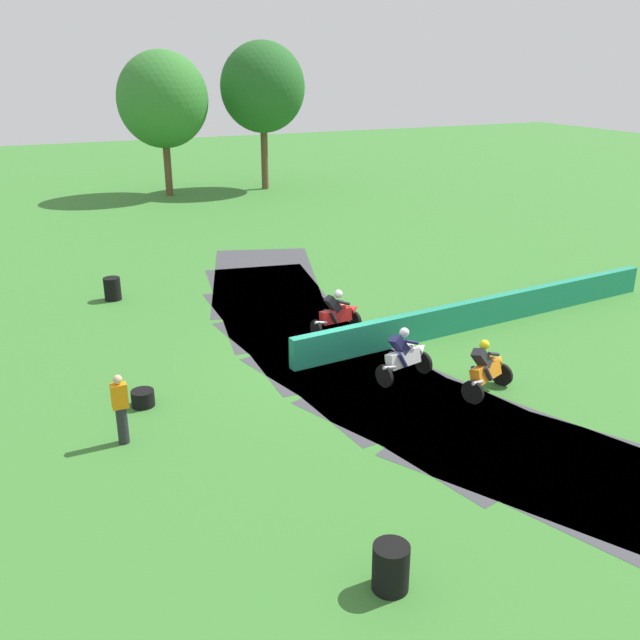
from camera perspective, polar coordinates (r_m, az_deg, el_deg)
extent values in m
plane|color=#38752D|center=(19.58, 1.04, -3.31)|extent=(120.00, 120.00, 0.00)
cube|color=#3D3D42|center=(27.00, -4.52, 3.42)|extent=(6.44, 9.56, 0.01)
cube|color=#3D3D42|center=(24.40, -3.83, 1.56)|extent=(5.41, 9.34, 0.01)
cube|color=#3D3D42|center=(21.91, -2.03, -0.65)|extent=(4.29, 8.95, 0.01)
cube|color=#3D3D42|center=(19.62, 1.25, -3.25)|extent=(4.67, 9.10, 0.01)
cube|color=#3D3D42|center=(17.66, 6.39, -6.22)|extent=(5.76, 9.43, 0.01)
cube|color=#3D3D42|center=(16.19, 13.66, -9.35)|extent=(6.75, 9.59, 0.01)
cube|color=#3D3D42|center=(15.39, 22.92, -12.22)|extent=(7.61, 9.57, 0.01)
cube|color=#1E8466|center=(22.66, 13.46, 0.71)|extent=(13.91, 1.56, 0.90)
cylinder|color=black|center=(21.65, 2.91, -0.10)|extent=(0.16, 0.67, 0.67)
cylinder|color=black|center=(20.96, -0.29, -0.79)|extent=(0.16, 0.67, 0.67)
cube|color=red|center=(21.22, 1.29, 0.34)|extent=(1.03, 0.43, 0.43)
ellipsoid|color=red|center=(21.25, 1.66, 1.11)|extent=(0.47, 0.35, 0.27)
cone|color=red|center=(21.54, 2.81, 0.97)|extent=(0.42, 0.38, 0.44)
cylinder|color=#B2B2B7|center=(20.85, 0.07, -0.22)|extent=(0.42, 0.13, 0.17)
cube|color=black|center=(21.09, 1.05, 1.31)|extent=(0.53, 0.35, 0.59)
sphere|color=white|center=(21.13, 1.52, 2.15)|extent=(0.26, 0.26, 0.26)
cylinder|color=black|center=(21.37, 1.43, 1.58)|extent=(0.43, 0.13, 0.24)
cylinder|color=black|center=(21.07, 1.95, 1.42)|extent=(0.43, 0.13, 0.24)
cylinder|color=black|center=(21.28, 0.62, 0.40)|extent=(0.28, 0.15, 0.42)
cylinder|color=black|center=(20.98, 1.13, 0.22)|extent=(0.28, 0.15, 0.42)
cylinder|color=black|center=(18.91, 8.44, -3.48)|extent=(0.24, 0.72, 0.71)
cylinder|color=black|center=(18.02, 5.28, -4.59)|extent=(0.24, 0.72, 0.71)
cube|color=silver|center=(18.38, 6.80, -3.13)|extent=(1.05, 0.56, 0.45)
ellipsoid|color=silver|center=(18.43, 7.13, -2.21)|extent=(0.50, 0.41, 0.29)
cone|color=silver|center=(18.79, 8.27, -2.26)|extent=(0.46, 0.43, 0.46)
cylinder|color=#B2B2B7|center=(17.93, 5.69, -3.89)|extent=(0.42, 0.18, 0.17)
cube|color=#1E1E4C|center=(18.23, 6.50, -2.03)|extent=(0.56, 0.38, 0.61)
sphere|color=white|center=(18.31, 6.90, -1.02)|extent=(0.26, 0.26, 0.26)
cylinder|color=#1E1E4C|center=(18.54, 6.74, -1.70)|extent=(0.44, 0.16, 0.24)
cylinder|color=#1E1E4C|center=(18.28, 7.51, -1.81)|extent=(0.44, 0.16, 0.24)
cylinder|color=#1E1E4C|center=(18.39, 6.01, -3.14)|extent=(0.30, 0.17, 0.42)
cylinder|color=#1E1E4C|center=(18.13, 6.77, -3.27)|extent=(0.30, 0.17, 0.42)
cylinder|color=black|center=(18.64, 14.62, -4.34)|extent=(0.36, 0.72, 0.74)
cylinder|color=black|center=(17.52, 12.36, -5.79)|extent=(0.36, 0.72, 0.74)
cube|color=orange|center=(17.99, 13.38, -4.14)|extent=(1.07, 0.72, 0.46)
ellipsoid|color=orange|center=(18.06, 13.55, -3.18)|extent=(0.53, 0.47, 0.31)
cone|color=orange|center=(18.51, 14.40, -3.12)|extent=(0.50, 0.45, 0.47)
cylinder|color=#B2B2B7|center=(17.47, 12.75, -5.01)|extent=(0.41, 0.24, 0.18)
cube|color=#28282D|center=(17.82, 13.06, -3.05)|extent=(0.60, 0.38, 0.62)
sphere|color=yellow|center=(17.93, 13.29, -1.98)|extent=(0.26, 0.26, 0.26)
cylinder|color=#28282D|center=(18.14, 13.02, -2.70)|extent=(0.43, 0.23, 0.24)
cylinder|color=#28282D|center=(17.95, 14.00, -2.71)|extent=(0.43, 0.23, 0.24)
cylinder|color=#28282D|center=(17.93, 12.59, -4.25)|extent=(0.32, 0.17, 0.42)
cylinder|color=#28282D|center=(17.74, 13.57, -4.27)|extent=(0.32, 0.17, 0.42)
cylinder|color=black|center=(25.53, -16.53, 1.82)|extent=(0.58, 0.58, 0.20)
cylinder|color=black|center=(25.47, -16.57, 2.25)|extent=(0.58, 0.58, 0.20)
cylinder|color=black|center=(25.41, -16.62, 2.67)|extent=(0.58, 0.58, 0.20)
cylinder|color=black|center=(25.35, -16.66, 3.11)|extent=(0.58, 0.58, 0.20)
cylinder|color=black|center=(17.61, -14.24, -6.50)|extent=(0.56, 0.56, 0.20)
cylinder|color=black|center=(17.52, -14.30, -5.92)|extent=(0.56, 0.56, 0.20)
cylinder|color=black|center=(11.91, 5.74, -20.56)|extent=(0.60, 0.60, 0.20)
cylinder|color=black|center=(11.78, 5.78, -19.82)|extent=(0.60, 0.60, 0.20)
cylinder|color=black|center=(11.66, 5.82, -19.07)|extent=(0.60, 0.60, 0.20)
cylinder|color=black|center=(11.53, 5.85, -18.31)|extent=(0.60, 0.60, 0.20)
cylinder|color=#232328|center=(15.98, -15.82, -8.26)|extent=(0.24, 0.24, 0.86)
cube|color=orange|center=(15.66, -16.07, -5.97)|extent=(0.34, 0.22, 0.56)
sphere|color=tan|center=(15.49, -16.21, -4.68)|extent=(0.20, 0.20, 0.20)
cylinder|color=brown|center=(44.80, -12.32, 12.08)|extent=(0.44, 0.44, 3.40)
ellipsoid|color=#33752D|center=(44.42, -12.73, 17.17)|extent=(5.38, 5.38, 5.64)
cylinder|color=brown|center=(46.18, -4.55, 13.13)|extent=(0.44, 0.44, 4.07)
ellipsoid|color=#235B23|center=(45.83, -4.71, 18.43)|extent=(5.26, 5.26, 5.52)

